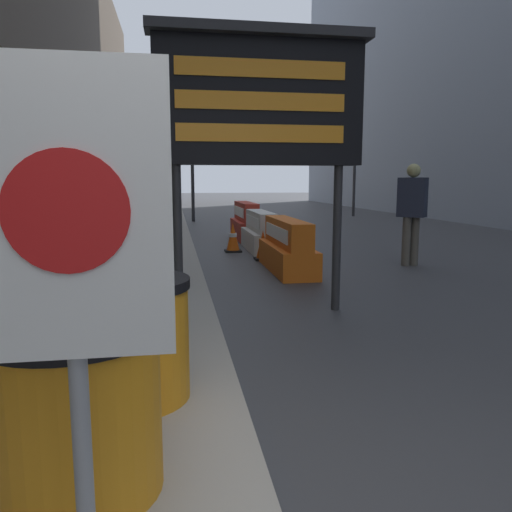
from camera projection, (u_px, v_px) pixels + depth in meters
bare_tree at (23, 164)px, 8.65m from camera, size 1.58×1.61×3.48m
barrel_drum_foreground at (78, 407)px, 2.17m from camera, size 0.74×0.74×0.77m
barrel_drum_middle at (131, 339)px, 3.11m from camera, size 0.74×0.74×0.77m
warning_sign at (70, 248)px, 1.48m from camera, size 0.61×0.08×1.72m
message_board at (260, 102)px, 5.36m from camera, size 2.38×0.36×3.09m
jersey_barrier_orange_far at (287, 248)px, 8.32m from camera, size 0.60×2.08×0.86m
jersey_barrier_white at (261, 233)px, 10.82m from camera, size 0.60×1.97×0.84m
jersey_barrier_red_striped at (246, 223)px, 12.95m from camera, size 0.59×2.10×0.94m
traffic_cone_near at (263, 246)px, 9.47m from camera, size 0.32×0.32×0.56m
traffic_cone_mid at (233, 238)px, 10.55m from camera, size 0.35×0.35×0.62m
traffic_light_near_curb at (192, 139)px, 17.94m from camera, size 0.28×0.45×4.14m
traffic_light_far_side at (356, 149)px, 20.72m from camera, size 0.28×0.45×3.86m
pedestrian_worker at (412, 206)px, 8.74m from camera, size 0.54×0.52×1.79m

